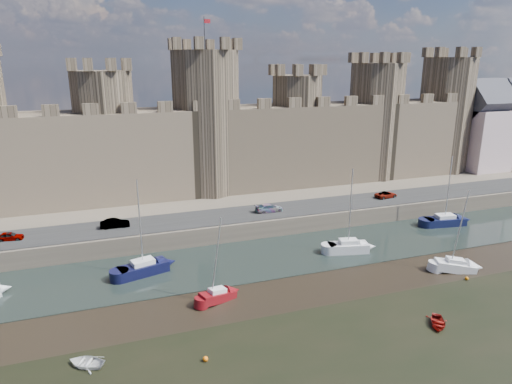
# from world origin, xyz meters

# --- Properties ---
(water_channel) EXTENTS (160.00, 12.00, 0.08)m
(water_channel) POSITION_xyz_m (0.00, 24.00, 0.04)
(water_channel) COLOR black
(water_channel) RESTS_ON ground
(quay) EXTENTS (160.00, 60.00, 2.50)m
(quay) POSITION_xyz_m (0.00, 60.00, 1.25)
(quay) COLOR #4C443A
(quay) RESTS_ON ground
(road) EXTENTS (160.00, 7.00, 0.10)m
(road) POSITION_xyz_m (0.00, 34.00, 2.55)
(road) COLOR black
(road) RESTS_ON quay
(castle) EXTENTS (108.50, 11.00, 29.00)m
(castle) POSITION_xyz_m (-0.64, 48.00, 11.67)
(castle) COLOR #42382B
(castle) RESTS_ON quay
(car_0) EXTENTS (3.33, 1.71, 1.08)m
(car_0) POSITION_xyz_m (-26.58, 33.92, 3.04)
(car_0) COLOR gray
(car_0) RESTS_ON quay
(car_1) EXTENTS (3.82, 1.42, 1.25)m
(car_1) POSITION_xyz_m (-14.05, 34.25, 3.12)
(car_1) COLOR gray
(car_1) RESTS_ON quay
(car_2) EXTENTS (4.15, 1.73, 1.20)m
(car_2) POSITION_xyz_m (7.68, 33.79, 3.10)
(car_2) COLOR gray
(car_2) RESTS_ON quay
(car_3) EXTENTS (4.06, 2.37, 1.06)m
(car_3) POSITION_xyz_m (28.10, 34.29, 3.03)
(car_3) COLOR gray
(car_3) RESTS_ON quay
(sailboat_1) EXTENTS (6.05, 3.65, 11.35)m
(sailboat_1) POSITION_xyz_m (-11.50, 24.17, 0.87)
(sailboat_1) COLOR black
(sailboat_1) RESTS_ON ground
(sailboat_2) EXTENTS (5.44, 3.06, 11.08)m
(sailboat_2) POSITION_xyz_m (14.18, 21.98, 0.87)
(sailboat_2) COLOR silver
(sailboat_2) RESTS_ON ground
(sailboat_3) EXTENTS (6.30, 3.19, 10.57)m
(sailboat_3) POSITION_xyz_m (33.06, 26.16, 0.81)
(sailboat_3) COLOR black
(sailboat_3) RESTS_ON ground
(sailboat_4) EXTENTS (4.19, 2.74, 9.12)m
(sailboat_4) POSITION_xyz_m (-4.85, 15.50, 0.69)
(sailboat_4) COLOR maroon
(sailboat_4) RESTS_ON ground
(sailboat_5) EXTENTS (4.95, 3.26, 9.96)m
(sailboat_5) POSITION_xyz_m (23.43, 13.18, 0.72)
(sailboat_5) COLOR white
(sailboat_5) RESTS_ON ground
(dinghy_4) EXTENTS (3.19, 3.42, 0.58)m
(dinghy_4) POSITION_xyz_m (13.54, 4.25, 0.29)
(dinghy_4) COLOR maroon
(dinghy_4) RESTS_ON ground
(dinghy_6) EXTENTS (3.66, 3.36, 0.62)m
(dinghy_6) POSITION_xyz_m (-17.58, 8.87, 0.31)
(dinghy_6) COLOR silver
(dinghy_6) RESTS_ON ground
(buoy_1) EXTENTS (0.46, 0.46, 0.46)m
(buoy_1) POSITION_xyz_m (-8.25, 6.25, 0.23)
(buoy_1) COLOR orange
(buoy_1) RESTS_ON ground
(buoy_3) EXTENTS (0.42, 0.42, 0.42)m
(buoy_3) POSITION_xyz_m (23.05, 10.82, 0.21)
(buoy_3) COLOR #D26D09
(buoy_3) RESTS_ON ground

